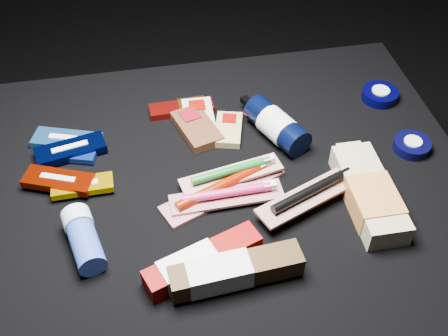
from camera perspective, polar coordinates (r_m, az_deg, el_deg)
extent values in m
plane|color=black|center=(1.39, -0.54, -12.63)|extent=(3.00, 3.00, 0.00)
cube|color=black|center=(1.22, -0.61, -7.67)|extent=(0.98, 0.78, 0.40)
cube|color=#296EBD|center=(1.18, -15.65, 2.71)|extent=(0.15, 0.09, 0.02)
cube|color=silver|center=(1.18, -15.66, 2.74)|extent=(0.07, 0.04, 0.02)
cube|color=#1536A0|center=(1.15, -15.38, 1.40)|extent=(0.11, 0.07, 0.01)
cube|color=silver|center=(1.15, -15.39, 1.43)|extent=(0.05, 0.03, 0.01)
cube|color=black|center=(1.15, -15.33, 1.78)|extent=(0.14, 0.08, 0.02)
cube|color=silver|center=(1.15, -15.33, 1.82)|extent=(0.07, 0.03, 0.02)
cube|color=#E4B300|center=(1.07, -14.18, -1.76)|extent=(0.11, 0.04, 0.01)
cube|color=white|center=(1.07, -14.18, -1.73)|extent=(0.06, 0.01, 0.01)
cube|color=#751201|center=(1.09, -16.45, -1.23)|extent=(0.14, 0.09, 0.02)
cube|color=#BCBCB8|center=(1.09, -16.46, -1.19)|extent=(0.07, 0.04, 0.02)
cube|color=#4F2B18|center=(1.17, -2.79, 4.08)|extent=(0.10, 0.14, 0.02)
cube|color=maroon|center=(1.19, -3.46, 5.05)|extent=(0.05, 0.05, 0.02)
cube|color=beige|center=(1.19, -2.57, 5.07)|extent=(0.07, 0.12, 0.02)
cube|color=#6D0A03|center=(1.21, -2.74, 6.04)|extent=(0.04, 0.04, 0.02)
cube|color=tan|center=(1.16, 0.45, 3.93)|extent=(0.08, 0.11, 0.02)
cube|color=#700505|center=(1.18, 0.54, 4.79)|extent=(0.04, 0.04, 0.02)
cube|color=maroon|center=(1.22, -4.34, 6.06)|extent=(0.14, 0.05, 0.01)
cube|color=#A26E16|center=(1.22, -3.25, 6.25)|extent=(0.06, 0.05, 0.02)
cylinder|color=black|center=(1.15, 5.40, 4.33)|extent=(0.11, 0.16, 0.06)
cylinder|color=silver|center=(1.14, 5.46, 4.23)|extent=(0.08, 0.08, 0.06)
cylinder|color=black|center=(1.19, 2.88, 6.50)|extent=(0.03, 0.03, 0.02)
cube|color=black|center=(1.21, 2.32, 6.76)|extent=(0.03, 0.03, 0.01)
cylinder|color=black|center=(1.30, 15.55, 7.18)|extent=(0.08, 0.08, 0.02)
cylinder|color=silver|center=(1.29, 15.57, 7.24)|extent=(0.04, 0.04, 0.02)
cylinder|color=black|center=(1.19, 18.55, 2.19)|extent=(0.07, 0.07, 0.02)
cylinder|color=silver|center=(1.19, 18.56, 2.24)|extent=(0.04, 0.04, 0.02)
cube|color=tan|center=(1.05, 14.47, -2.52)|extent=(0.08, 0.22, 0.04)
cube|color=#C47736|center=(1.04, 14.93, -3.40)|extent=(0.08, 0.10, 0.05)
cube|color=tan|center=(1.12, 12.56, 1.58)|extent=(0.05, 0.02, 0.03)
cylinder|color=#2C48A5|center=(0.97, -13.83, -7.74)|extent=(0.07, 0.10, 0.05)
cylinder|color=#ABBED1|center=(1.01, -14.69, -5.15)|extent=(0.06, 0.04, 0.05)
cube|color=#B2ACA6|center=(1.05, -0.12, -2.27)|extent=(0.25, 0.15, 0.01)
cylinder|color=#6B1000|center=(1.04, -0.12, -1.74)|extent=(0.19, 0.09, 0.02)
cube|color=beige|center=(1.08, 4.12, 0.36)|extent=(0.03, 0.03, 0.01)
cube|color=#A39C98|center=(1.03, 0.27, -2.97)|extent=(0.21, 0.05, 0.01)
cylinder|color=#BE1F5C|center=(1.02, 0.28, -2.52)|extent=(0.17, 0.02, 0.02)
cube|color=white|center=(1.03, 4.67, -1.79)|extent=(0.02, 0.01, 0.01)
cube|color=beige|center=(1.06, 0.75, -0.68)|extent=(0.20, 0.08, 0.01)
cylinder|color=#10591D|center=(1.05, 0.76, -0.25)|extent=(0.16, 0.04, 0.02)
cube|color=white|center=(1.07, 4.55, 0.86)|extent=(0.02, 0.02, 0.01)
cube|color=#A39E98|center=(1.03, 8.86, -2.69)|extent=(0.22, 0.13, 0.01)
cylinder|color=black|center=(1.02, 8.93, -2.21)|extent=(0.17, 0.08, 0.02)
cube|color=white|center=(1.06, 12.47, -0.30)|extent=(0.03, 0.02, 0.01)
cube|color=#740300|center=(0.93, -2.11, -9.42)|extent=(0.21, 0.11, 0.04)
cube|color=silver|center=(0.92, -3.59, -10.04)|extent=(0.11, 0.08, 0.04)
cube|color=#35220C|center=(0.91, 1.24, -10.39)|extent=(0.22, 0.06, 0.04)
cube|color=beige|center=(0.91, -0.52, -10.71)|extent=(0.11, 0.06, 0.04)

